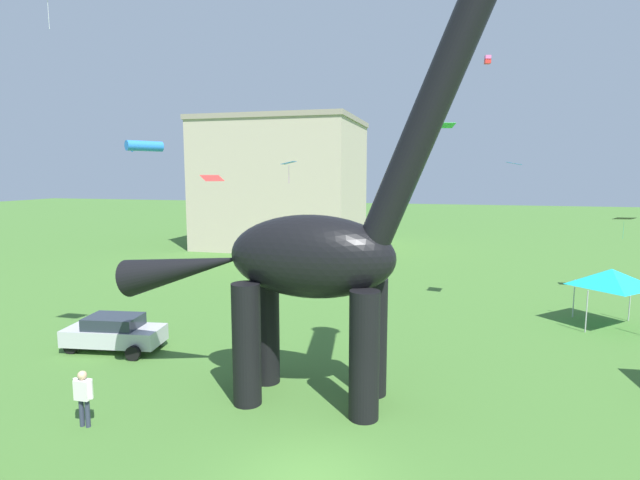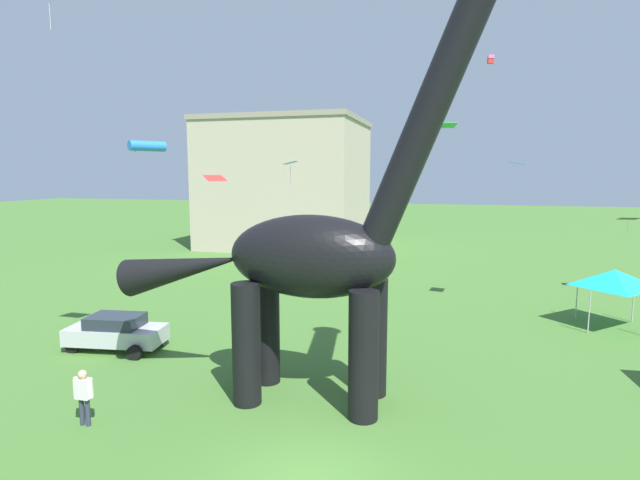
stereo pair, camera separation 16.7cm
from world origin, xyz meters
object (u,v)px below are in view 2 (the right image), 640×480
object	(u,v)px
dinosaur_sculpture	(309,256)
kite_trailing	(215,178)
kite_mid_right	(448,125)
kite_mid_left	(146,146)
kite_apex	(491,59)
kite_far_right	(517,163)
kite_near_low	(628,219)
person_far_spectator	(84,392)
festival_canopy_tent	(614,278)
parked_sedan_left	(116,332)
kite_high_left	(290,163)

from	to	relation	value
dinosaur_sculpture	kite_trailing	xyz separation A→B (m)	(-13.02, 18.49, 2.43)
dinosaur_sculpture	kite_mid_right	size ratio (longest dim) A/B	14.16
dinosaur_sculpture	kite_mid_left	size ratio (longest dim) A/B	5.99
kite_apex	kite_far_right	bearing A→B (deg)	-78.54
kite_mid_right	kite_near_low	world-z (taller)	kite_mid_right
person_far_spectator	kite_trailing	xyz separation A→B (m)	(-6.87, 22.17, 6.35)
festival_canopy_tent	kite_mid_right	world-z (taller)	kite_mid_right
person_far_spectator	kite_mid_right	size ratio (longest dim) A/B	1.83
festival_canopy_tent	kite_mid_right	distance (m)	11.41
festival_canopy_tent	kite_trailing	distance (m)	26.78
kite_apex	kite_mid_left	bearing A→B (deg)	-157.81
parked_sedan_left	kite_trailing	bearing A→B (deg)	93.53
person_far_spectator	kite_mid_left	bearing A→B (deg)	5.14
festival_canopy_tent	person_far_spectator	bearing A→B (deg)	-140.21
kite_near_low	kite_mid_left	xyz separation A→B (m)	(-28.98, -8.13, 4.48)
festival_canopy_tent	kite_high_left	bearing A→B (deg)	-168.80
festival_canopy_tent	kite_apex	distance (m)	15.95
festival_canopy_tent	kite_apex	bearing A→B (deg)	127.78
dinosaur_sculpture	kite_mid_right	distance (m)	11.86
parked_sedan_left	kite_high_left	distance (m)	11.51
kite_mid_left	kite_near_low	bearing A→B (deg)	15.67
parked_sedan_left	kite_near_low	distance (m)	30.32
parked_sedan_left	kite_trailing	distance (m)	17.77
kite_mid_right	kite_mid_left	bearing A→B (deg)	175.64
kite_far_right	kite_trailing	world-z (taller)	kite_far_right
person_far_spectator	kite_high_left	xyz separation A→B (m)	(2.55, 12.31, 7.21)
kite_mid_right	kite_apex	distance (m)	11.15
kite_mid_left	kite_trailing	bearing A→B (deg)	83.00
kite_near_low	kite_high_left	bearing A→B (deg)	-150.08
kite_apex	kite_near_low	size ratio (longest dim) A/B	0.37
dinosaur_sculpture	festival_canopy_tent	distance (m)	17.34
dinosaur_sculpture	kite_far_right	xyz separation A→B (m)	(7.72, 13.29, 3.30)
kite_far_right	dinosaur_sculpture	bearing A→B (deg)	-120.14
kite_mid_left	kite_high_left	bearing A→B (deg)	-14.24
dinosaur_sculpture	person_far_spectator	distance (m)	8.17
kite_far_right	parked_sedan_left	bearing A→B (deg)	-147.80
parked_sedan_left	festival_canopy_tent	world-z (taller)	festival_canopy_tent
dinosaur_sculpture	kite_mid_right	xyz separation A→B (m)	(4.13, 9.87, 5.10)
kite_high_left	parked_sedan_left	bearing A→B (deg)	-133.97
kite_trailing	kite_near_low	distance (m)	28.21
person_far_spectator	kite_high_left	size ratio (longest dim) A/B	1.61
dinosaur_sculpture	kite_apex	distance (m)	22.94
kite_apex	kite_trailing	bearing A→B (deg)	-176.89
kite_far_right	kite_mid_left	distance (m)	21.75
parked_sedan_left	kite_near_low	world-z (taller)	kite_near_low
dinosaur_sculpture	kite_high_left	distance (m)	9.92
parked_sedan_left	kite_mid_right	distance (m)	18.26
festival_canopy_tent	kite_apex	world-z (taller)	kite_apex
parked_sedan_left	kite_apex	world-z (taller)	kite_apex
kite_far_right	festival_canopy_tent	bearing A→B (deg)	-17.37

